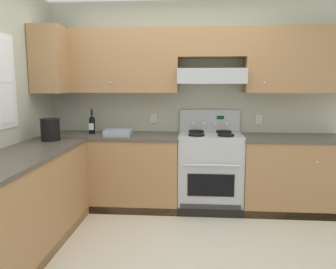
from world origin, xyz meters
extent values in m
plane|color=beige|center=(0.00, 0.00, 0.00)|extent=(7.04, 7.04, 0.00)
cube|color=#B7BAA3|center=(0.46, 1.62, 1.27)|extent=(4.68, 0.12, 2.55)
cube|color=#A87A4C|center=(-0.69, 1.38, 1.80)|extent=(1.57, 0.34, 0.76)
cube|color=#A87A4C|center=(1.52, 1.38, 1.80)|extent=(1.26, 0.34, 0.76)
cube|color=#A87A4C|center=(0.49, 1.38, 2.01)|extent=(0.80, 0.34, 0.34)
cube|color=#B7BABC|center=(0.49, 1.34, 1.62)|extent=(0.80, 0.46, 0.17)
cube|color=#B7BABC|center=(0.49, 1.12, 1.54)|extent=(0.80, 0.03, 0.04)
sphere|color=silver|center=(-0.69, 1.20, 1.54)|extent=(0.02, 0.02, 0.02)
sphere|color=silver|center=(1.09, 1.20, 1.54)|extent=(0.02, 0.02, 0.02)
cube|color=silver|center=(-0.23, 1.55, 1.08)|extent=(0.08, 0.01, 0.12)
cube|color=silver|center=(-0.23, 1.54, 1.10)|extent=(0.03, 0.00, 0.03)
cube|color=silver|center=(-0.23, 1.54, 1.06)|extent=(0.03, 0.00, 0.03)
cube|color=silver|center=(1.11, 1.55, 1.08)|extent=(0.08, 0.01, 0.12)
cube|color=silver|center=(1.11, 1.54, 1.10)|extent=(0.03, 0.00, 0.03)
cube|color=silver|center=(1.11, 1.54, 1.06)|extent=(0.03, 0.00, 0.03)
cube|color=#A87A4C|center=(-1.38, 1.20, 1.80)|extent=(0.34, 0.64, 0.76)
cube|color=#A87A4C|center=(-0.71, 1.25, 0.44)|extent=(1.64, 0.61, 0.87)
cube|color=#51493F|center=(-0.71, 1.25, 0.89)|extent=(1.66, 0.63, 0.04)
cube|color=#A87A4C|center=(1.46, 1.25, 0.44)|extent=(1.17, 0.61, 0.87)
cube|color=#51493F|center=(1.46, 1.25, 0.89)|extent=(1.20, 0.63, 0.04)
cube|color=black|center=(0.26, 0.97, 0.04)|extent=(3.54, 0.06, 0.09)
sphere|color=silver|center=(-1.04, 0.93, 0.68)|extent=(0.03, 0.03, 0.03)
sphere|color=silver|center=(1.64, 0.93, 0.68)|extent=(0.03, 0.03, 0.03)
cube|color=#A87A4C|center=(-1.25, 0.00, 0.44)|extent=(0.61, 1.89, 0.87)
cube|color=#51493F|center=(-1.25, 0.00, 0.89)|extent=(0.63, 1.91, 0.04)
cube|color=black|center=(-0.97, 0.00, 0.04)|extent=(0.06, 1.85, 0.09)
cube|color=#B7BABC|center=(0.49, 1.25, 0.46)|extent=(0.76, 0.58, 0.91)
cube|color=black|center=(0.49, 0.95, 0.38)|extent=(0.53, 0.01, 0.26)
cylinder|color=silver|center=(0.49, 0.93, 0.62)|extent=(0.65, 0.02, 0.02)
cube|color=#333333|center=(0.49, 0.96, 0.10)|extent=(0.70, 0.01, 0.11)
cube|color=#B7BABC|center=(0.49, 1.25, 0.92)|extent=(0.76, 0.58, 0.02)
cube|color=#B7BABC|center=(0.49, 1.52, 1.05)|extent=(0.76, 0.04, 0.29)
cube|color=#053F0C|center=(0.63, 1.50, 1.10)|extent=(0.09, 0.01, 0.04)
cylinder|color=black|center=(0.32, 1.11, 0.94)|extent=(0.19, 0.19, 0.02)
cylinder|color=black|center=(0.32, 1.11, 0.93)|extent=(0.07, 0.07, 0.01)
cylinder|color=black|center=(0.66, 1.11, 0.94)|extent=(0.19, 0.19, 0.02)
cylinder|color=black|center=(0.66, 1.11, 0.93)|extent=(0.07, 0.07, 0.01)
cylinder|color=black|center=(0.32, 1.39, 0.94)|extent=(0.19, 0.19, 0.02)
cylinder|color=black|center=(0.32, 1.39, 0.93)|extent=(0.07, 0.07, 0.01)
cylinder|color=black|center=(0.66, 1.39, 0.94)|extent=(0.19, 0.19, 0.02)
cylinder|color=black|center=(0.66, 1.39, 0.93)|extent=(0.07, 0.07, 0.01)
cylinder|color=white|center=(0.28, 1.50, 1.03)|extent=(0.04, 0.02, 0.04)
cylinder|color=white|center=(0.43, 1.50, 1.03)|extent=(0.04, 0.02, 0.04)
cylinder|color=white|center=(0.57, 1.50, 1.03)|extent=(0.04, 0.02, 0.04)
cylinder|color=white|center=(0.71, 1.50, 1.03)|extent=(0.04, 0.02, 0.04)
cylinder|color=black|center=(-0.98, 1.30, 1.01)|extent=(0.07, 0.07, 0.19)
cone|color=black|center=(-0.98, 1.30, 1.12)|extent=(0.07, 0.07, 0.04)
cylinder|color=black|center=(-0.98, 1.30, 1.18)|extent=(0.03, 0.03, 0.08)
cylinder|color=maroon|center=(-0.98, 1.30, 1.21)|extent=(0.03, 0.03, 0.02)
cube|color=silver|center=(-0.98, 1.26, 1.00)|extent=(0.06, 0.00, 0.08)
cube|color=#9EADB7|center=(-0.61, 1.15, 0.92)|extent=(0.26, 0.19, 0.02)
cube|color=#9EADB7|center=(-0.61, 1.04, 0.95)|extent=(0.32, 0.01, 0.07)
cube|color=#9EADB7|center=(-0.61, 1.26, 0.95)|extent=(0.32, 0.01, 0.07)
cube|color=#9EADB7|center=(-0.77, 1.15, 0.95)|extent=(0.01, 0.20, 0.07)
cube|color=#9EADB7|center=(-0.46, 1.15, 0.95)|extent=(0.01, 0.20, 0.07)
cylinder|color=black|center=(-1.28, 0.76, 1.03)|extent=(0.20, 0.20, 0.24)
torus|color=black|center=(-1.28, 0.76, 1.14)|extent=(0.22, 0.22, 0.01)
camera|label=1|loc=(0.29, -2.76, 1.52)|focal=35.77mm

